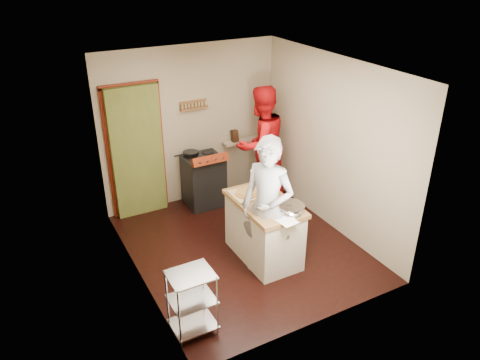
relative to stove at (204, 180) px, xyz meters
The scene contains 10 objects.
floor 1.49m from the stove, 91.94° to the right, with size 3.50×3.50×0.00m, color black.
back_wall 1.03m from the stove, 152.49° to the left, with size 3.00×0.44×2.60m.
left_wall 2.27m from the stove, 137.40° to the right, with size 0.04×3.50×2.60m, color gray.
right_wall 2.20m from the stove, 44.44° to the right, with size 0.04×3.50×2.60m, color gray.
ceiling 2.59m from the stove, 91.94° to the right, with size 3.00×3.50×0.02m, color white.
stove is the anchor object (origin of this frame).
wire_shelving 2.94m from the stove, 116.85° to the right, with size 0.48×0.40×0.80m.
island 1.77m from the stove, 86.65° to the right, with size 0.69×1.27×1.19m.
person_stripe 2.12m from the stove, 91.04° to the right, with size 0.69×0.45×1.90m, color #ACABB0.
person_red 1.11m from the stove, 13.22° to the right, with size 0.95×0.74×1.96m, color #BA0C0F.
Camera 1 is at (-2.71, -4.96, 3.88)m, focal length 35.00 mm.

